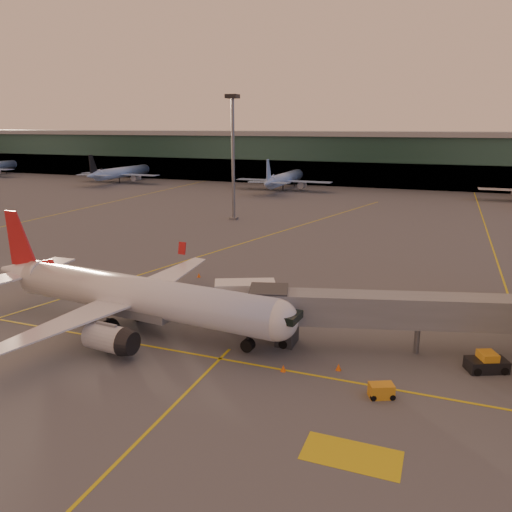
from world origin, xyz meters
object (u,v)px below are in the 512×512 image
(main_airplane, at_px, (131,296))
(catering_truck, at_px, (246,301))
(gpu_cart, at_px, (381,391))
(pushback_tug, at_px, (487,363))

(main_airplane, distance_m, catering_truck, 11.25)
(main_airplane, height_order, gpu_cart, main_airplane)
(gpu_cart, xyz_separation_m, pushback_tug, (7.55, 7.28, 0.14))
(main_airplane, relative_size, gpu_cart, 16.74)
(main_airplane, distance_m, pushback_tug, 32.42)
(main_airplane, bearing_deg, pushback_tug, 10.07)
(pushback_tug, bearing_deg, main_airplane, 161.30)
(catering_truck, relative_size, pushback_tug, 1.80)
(main_airplane, xyz_separation_m, catering_truck, (10.12, 4.84, -0.86))
(main_airplane, relative_size, catering_truck, 5.49)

